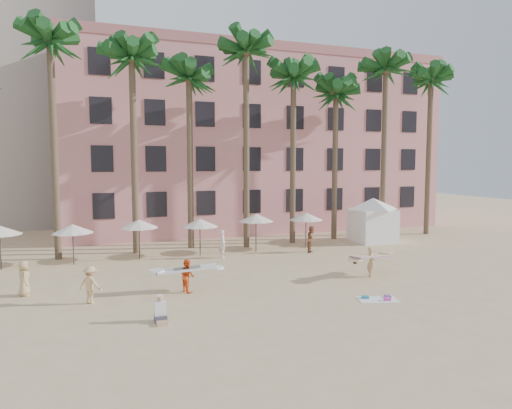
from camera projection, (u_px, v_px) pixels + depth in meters
The scene contains 10 objects.
ground at pixel (288, 309), 19.65m from camera, with size 120.00×120.00×0.00m, color #D1B789.
pink_hotel at pixel (247, 146), 45.63m from camera, with size 35.00×14.00×16.00m, color #D98584.
palm_row at pixel (211, 69), 32.68m from camera, with size 44.40×5.40×16.30m.
umbrella_row at pixel (170, 223), 30.13m from camera, with size 22.50×2.70×2.73m.
cabana at pixel (373, 216), 36.33m from camera, with size 4.69×4.69×3.50m.
beach_towel at pixel (378, 299), 21.05m from camera, with size 2.00×1.45×0.14m.
carrier_yellow at pixel (371, 260), 25.21m from camera, with size 2.98×1.74×1.65m.
carrier_white at pixel (187, 274), 22.22m from camera, with size 2.95×1.08×1.61m.
beachgoers at pixel (191, 258), 25.93m from camera, with size 18.56×8.41×1.88m.
seated_man at pixel (161, 313), 18.06m from camera, with size 0.47×0.82×1.07m.
Camera 1 is at (-7.81, -17.54, 6.30)m, focal length 32.00 mm.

